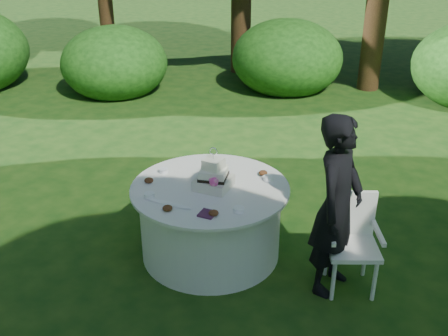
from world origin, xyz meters
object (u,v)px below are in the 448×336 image
Objects in this scene: cake at (214,177)px; chair at (351,235)px; guest at (337,206)px; napkins at (207,214)px; table at (210,220)px.

cake reaches higher than chair.
guest reaches higher than cake.
guest is (1.04, 0.47, 0.07)m from napkins.
table is at bearing 113.10° from napkins.
guest reaches higher than chair.
napkins is 0.08× the size of guest.
cake reaches higher than table.
napkins is at bearing -153.27° from chair.
guest is 3.98× the size of cake.
napkins is 0.15× the size of chair.
chair is at bearing -41.03° from guest.
chair is (1.17, 0.59, -0.26)m from napkins.
cake is (-1.21, 0.01, 0.03)m from guest.
cake is (-0.17, 0.49, 0.10)m from napkins.
table is (-0.21, 0.49, -0.39)m from napkins.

